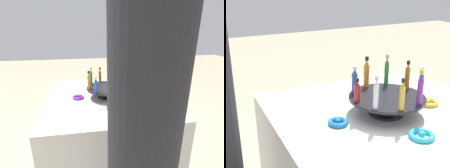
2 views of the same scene
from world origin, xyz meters
The scene contains 14 objects.
display_stand centered at (0.00, 0.00, 0.82)m, with size 0.35×0.35×0.09m.
bottle_green centered at (-0.08, -0.13, 0.91)m, with size 0.02×0.02×0.15m.
bottle_orange centered at (0.02, -0.15, 0.91)m, with size 0.03×0.03×0.15m.
bottle_blue centered at (0.11, -0.10, 0.90)m, with size 0.03×0.03×0.13m.
bottle_red centered at (0.15, -0.01, 0.89)m, with size 0.02×0.02×0.10m.
bottle_clear centered at (0.12, 0.09, 0.91)m, with size 0.02×0.02×0.14m.
bottle_gold centered at (0.03, 0.15, 0.91)m, with size 0.02×0.02×0.13m.
bottle_purple centered at (-0.07, 0.13, 0.91)m, with size 0.02×0.02×0.15m.
bottle_teal centered at (-0.14, 0.06, 0.90)m, with size 0.02×0.02×0.13m.
bottle_amber centered at (-0.14, -0.05, 0.91)m, with size 0.02×0.02×0.14m.
ribbon_bow_blue centered at (0.24, 0.00, 0.77)m, with size 0.09×0.09×0.03m.
ribbon_bow_teal centered at (0.00, 0.24, 0.77)m, with size 0.10×0.10×0.03m.
ribbon_bow_gold centered at (-0.24, 0.00, 0.77)m, with size 0.10×0.10×0.03m.
ribbon_bow_purple centered at (0.00, -0.24, 0.77)m, with size 0.09×0.09×0.03m.
Camera 2 is at (0.77, 1.07, 1.37)m, focal length 50.00 mm.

